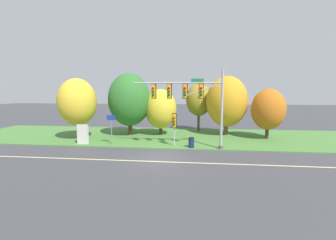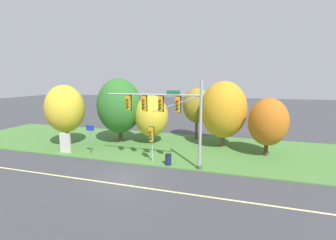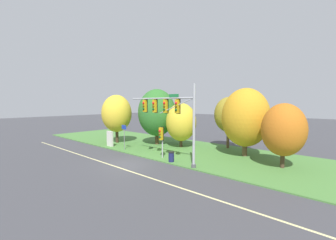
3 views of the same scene
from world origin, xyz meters
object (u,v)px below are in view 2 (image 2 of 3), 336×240
at_px(route_sign_post, 91,135).
at_px(tree_nearest_road, 65,109).
at_px(info_kiosk, 65,143).
at_px(traffic_signal_mast, 167,111).
at_px(pedestrian_signal_near_kerb, 151,137).
at_px(tree_behind_signpost, 151,116).
at_px(tree_tall_centre, 223,110).
at_px(tree_right_far, 268,122).
at_px(trash_bin, 168,159).
at_px(tree_left_of_mast, 119,106).
at_px(tree_mid_verge, 197,105).

xyz_separation_m(route_sign_post, tree_nearest_road, (-4.48, 2.12, 2.07)).
bearing_deg(info_kiosk, traffic_signal_mast, -2.90).
bearing_deg(tree_nearest_road, pedestrian_signal_near_kerb, -11.88).
height_order(pedestrian_signal_near_kerb, info_kiosk, pedestrian_signal_near_kerb).
distance_m(traffic_signal_mast, info_kiosk, 11.21).
distance_m(tree_behind_signpost, tree_tall_centre, 7.83).
distance_m(tree_behind_signpost, tree_right_far, 11.91).
height_order(traffic_signal_mast, route_sign_post, traffic_signal_mast).
relative_size(tree_nearest_road, tree_behind_signpost, 1.20).
distance_m(tree_tall_centre, trash_bin, 8.65).
height_order(tree_nearest_road, trash_bin, tree_nearest_road).
distance_m(tree_left_of_mast, trash_bin, 9.76).
xyz_separation_m(tree_left_of_mast, trash_bin, (7.27, -5.37, -3.68)).
distance_m(tree_right_far, trash_bin, 9.91).
bearing_deg(tree_nearest_road, tree_right_far, 6.52).
bearing_deg(tree_tall_centre, traffic_signal_mast, -120.61).
xyz_separation_m(pedestrian_signal_near_kerb, tree_mid_verge, (2.47, 9.01, 1.78)).
height_order(route_sign_post, info_kiosk, route_sign_post).
bearing_deg(tree_behind_signpost, info_kiosk, -141.19).
height_order(traffic_signal_mast, tree_tall_centre, traffic_signal_mast).
relative_size(tree_tall_centre, trash_bin, 7.47).
xyz_separation_m(tree_nearest_road, tree_left_of_mast, (4.93, 2.82, 0.17)).
xyz_separation_m(pedestrian_signal_near_kerb, tree_tall_centre, (5.66, 6.48, 1.71)).
relative_size(tree_behind_signpost, info_kiosk, 2.85).
relative_size(tree_behind_signpost, tree_right_far, 1.00).
bearing_deg(tree_tall_centre, tree_right_far, -24.97).
relative_size(tree_right_far, trash_bin, 5.84).
bearing_deg(tree_left_of_mast, tree_tall_centre, 7.18).
relative_size(pedestrian_signal_near_kerb, info_kiosk, 1.64).
bearing_deg(traffic_signal_mast, tree_nearest_road, 167.49).
xyz_separation_m(tree_tall_centre, info_kiosk, (-14.69, -6.41, -3.02)).
relative_size(tree_tall_centre, info_kiosk, 3.66).
bearing_deg(tree_right_far, tree_nearest_road, -173.48).
bearing_deg(tree_right_far, tree_mid_verge, 148.65).
bearing_deg(trash_bin, tree_nearest_road, 168.20).
xyz_separation_m(traffic_signal_mast, pedestrian_signal_near_kerb, (-1.55, 0.47, -2.37)).
relative_size(route_sign_post, tree_mid_verge, 0.47).
relative_size(traffic_signal_mast, tree_tall_centre, 1.17).
relative_size(traffic_signal_mast, tree_mid_verge, 1.32).
bearing_deg(tree_left_of_mast, tree_right_far, -1.81).
distance_m(tree_mid_verge, tree_right_far, 8.60).
bearing_deg(traffic_signal_mast, pedestrian_signal_near_kerb, 163.27).
height_order(traffic_signal_mast, info_kiosk, traffic_signal_mast).
relative_size(tree_left_of_mast, tree_behind_signpost, 1.33).
distance_m(tree_left_of_mast, tree_mid_verge, 9.06).
xyz_separation_m(traffic_signal_mast, info_kiosk, (-10.58, 0.54, -3.68)).
bearing_deg(tree_nearest_road, route_sign_post, -25.29).
xyz_separation_m(info_kiosk, trash_bin, (10.63, -0.39, -0.47)).
xyz_separation_m(tree_nearest_road, tree_right_far, (20.38, 2.33, -0.77)).
xyz_separation_m(tree_nearest_road, trash_bin, (12.21, -2.55, -3.51)).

